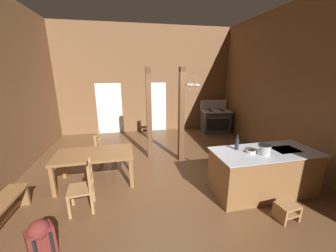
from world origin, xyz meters
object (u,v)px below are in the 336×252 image
ladderback_chair_by_post (104,151)px  backpack (40,239)px  step_stool (287,210)px  ladderback_chair_near_window (84,188)px  bottle_tall_on_counter (237,144)px  stove_range (215,121)px  stockpot_on_counter (264,150)px  kitchen_island (263,172)px  dining_table (95,157)px  mixing_bowl_on_counter (251,152)px

ladderback_chair_by_post → backpack: (-0.56, -2.69, -0.14)m
step_stool → ladderback_chair_near_window: size_ratio=0.41×
ladderback_chair_by_post → bottle_tall_on_counter: 3.39m
backpack → stove_range: bearing=46.2°
stockpot_on_counter → kitchen_island: bearing=40.3°
stockpot_on_counter → ladderback_chair_by_post: bearing=148.4°
ladderback_chair_by_post → stove_range: bearing=29.0°
dining_table → bottle_tall_on_counter: size_ratio=5.35×
stove_range → step_stool: (-0.96, -5.10, -0.30)m
mixing_bowl_on_counter → kitchen_island: bearing=2.7°
dining_table → kitchen_island: bearing=-17.3°
step_stool → dining_table: dining_table is taller
dining_table → ladderback_chair_near_window: ladderback_chair_near_window is taller
stove_range → mixing_bowl_on_counter: size_ratio=7.66×
bottle_tall_on_counter → ladderback_chair_by_post: bearing=149.6°
ladderback_chair_near_window → bottle_tall_on_counter: 3.12m
dining_table → stove_range: bearing=35.9°
dining_table → stockpot_on_counter: bearing=-19.8°
ladderback_chair_near_window → ladderback_chair_by_post: 1.74m
ladderback_chair_near_window → bottle_tall_on_counter: bearing=0.8°
mixing_bowl_on_counter → bottle_tall_on_counter: bottle_tall_on_counter is taller
kitchen_island → stove_range: 4.36m
backpack → mixing_bowl_on_counter: mixing_bowl_on_counter is taller
ladderback_chair_by_post → bottle_tall_on_counter: (2.88, -1.69, 0.62)m
mixing_bowl_on_counter → bottle_tall_on_counter: 0.31m
kitchen_island → ladderback_chair_near_window: (-3.60, 0.17, -0.02)m
stove_range → ladderback_chair_by_post: stove_range is taller
backpack → kitchen_island: bearing=11.2°
stove_range → ladderback_chair_by_post: 4.90m
ladderback_chair_by_post → bottle_tall_on_counter: size_ratio=2.95×
ladderback_chair_near_window → backpack: ladderback_chair_near_window is taller
ladderback_chair_near_window → stove_range: bearing=42.6°
dining_table → stockpot_on_counter: 3.61m
step_stool → stockpot_on_counter: 1.11m
kitchen_island → backpack: bearing=-168.8°
kitchen_island → stockpot_on_counter: (-0.14, -0.12, 0.57)m
kitchen_island → dining_table: bearing=162.7°
step_stool → ladderback_chair_by_post: 4.31m
ladderback_chair_by_post → stockpot_on_counter: (3.28, -2.02, 0.59)m
dining_table → backpack: dining_table is taller
stockpot_on_counter → bottle_tall_on_counter: 0.52m
kitchen_island → step_stool: (-0.09, -0.82, -0.29)m
dining_table → mixing_bowl_on_counter: mixing_bowl_on_counter is taller
kitchen_island → step_stool: 0.88m
dining_table → ladderback_chair_by_post: size_ratio=1.81×
kitchen_island → ladderback_chair_by_post: (-3.42, 1.90, -0.02)m
dining_table → ladderback_chair_near_window: size_ratio=1.81×
stove_range → stockpot_on_counter: (-1.01, -4.40, 0.56)m
stove_range → stockpot_on_counter: stove_range is taller
step_stool → ladderback_chair_by_post: bearing=140.8°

